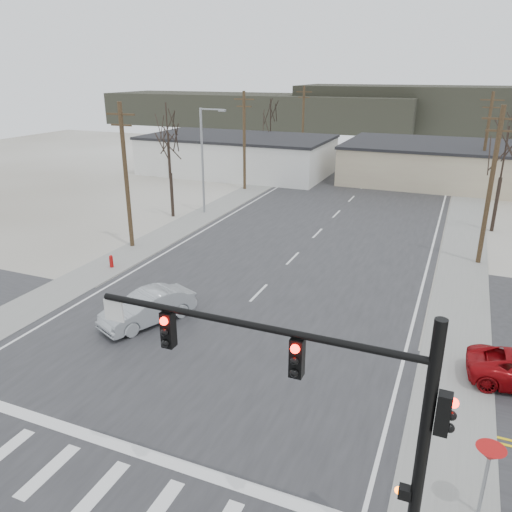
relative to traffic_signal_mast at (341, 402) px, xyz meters
The scene contains 25 objects.
ground 11.07m from the traffic_signal_mast, 141.84° to the left, with size 140.00×140.00×0.00m, color silver.
main_road 23.10m from the traffic_signal_mast, 110.42° to the left, with size 18.00×110.00×0.05m, color #27272A.
cross_road 11.07m from the traffic_signal_mast, 141.84° to the left, with size 90.00×10.00×0.04m, color #27272A.
sidewalk_left 32.41m from the traffic_signal_mast, 125.21° to the left, with size 3.00×90.00×0.06m, color gray.
sidewalk_right 26.75m from the traffic_signal_mast, 84.10° to the left, with size 3.00×90.00×0.06m, color gray.
traffic_signal_mast is the anchor object (origin of this frame).
fire_hydrant 23.39m from the traffic_signal_mast, 141.87° to the left, with size 0.24×0.24×0.87m.
yield_sign 5.21m from the traffic_signal_mast, 36.85° to the left, with size 0.80×0.80×2.35m.
building_left_far 52.07m from the traffic_signal_mast, 117.34° to the left, with size 22.30×12.30×4.50m.
building_right_far 50.31m from the traffic_signal_mast, 87.60° to the left, with size 26.30×14.30×4.30m.
upole_left_b 26.60m from the traffic_signal_mast, 136.81° to the left, with size 2.20×0.30×10.00m.
upole_left_c 42.85m from the traffic_signal_mast, 116.91° to the left, with size 2.20×0.30×10.00m.
upole_left_d 61.35m from the traffic_signal_mast, 108.43° to the left, with size 2.20×0.30×10.00m.
upole_right_a 24.48m from the traffic_signal_mast, 81.52° to the left, with size 2.20×0.30×10.00m.
upole_right_b 46.35m from the traffic_signal_mast, 85.54° to the left, with size 2.20×0.30×10.00m.
streetlight_main 33.84m from the traffic_signal_mast, 123.54° to the left, with size 2.40×0.25×9.00m.
tree_left_near 33.52m from the traffic_signal_mast, 128.57° to the left, with size 3.30×3.30×7.35m.
tree_right_mid 32.56m from the traffic_signal_mast, 81.86° to the left, with size 3.74×3.74×8.33m.
tree_left_far 56.63m from the traffic_signal_mast, 112.75° to the left, with size 3.96×3.96×8.82m.
tree_left_mid 50.12m from the traffic_signal_mast, 126.63° to the left, with size 3.96×3.96×8.82m.
hill_left 107.17m from the traffic_signal_mast, 113.59° to the left, with size 70.00×18.00×7.00m, color #333026.
hill_center 102.45m from the traffic_signal_mast, 86.02° to the left, with size 80.00×18.00×9.00m, color #333026.
sedan_crossing 15.11m from the traffic_signal_mast, 142.84° to the left, with size 1.70×4.87×1.60m, color #94989D.
car_far_a 55.04m from the traffic_signal_mast, 90.75° to the left, with size 2.24×5.52×1.60m, color black.
car_far_b 64.09m from the traffic_signal_mast, 99.26° to the left, with size 1.77×4.39×1.50m, color black.
Camera 1 is at (9.80, -15.87, 11.88)m, focal length 35.00 mm.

